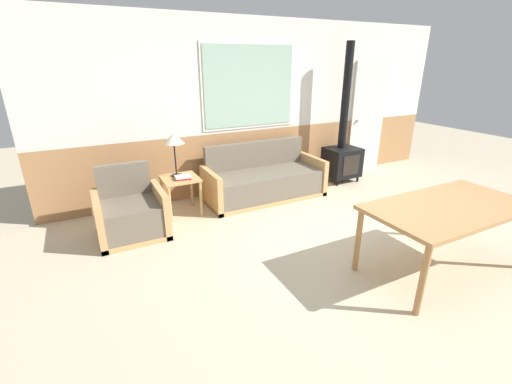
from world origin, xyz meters
TOP-DOWN VIEW (x-y plane):
  - ground_plane at (0.00, 0.00)m, footprint 16.00×16.00m
  - wall_back at (-0.02, 2.63)m, footprint 7.20×0.09m
  - couch at (-0.38, 2.08)m, footprint 1.89×0.78m
  - armchair at (-2.46, 1.73)m, footprint 0.82×0.74m
  - side_table at (-1.73, 2.07)m, footprint 0.50×0.50m
  - table_lamp at (-1.75, 2.15)m, footprint 0.29×0.29m
  - book_stack at (-1.70, 1.98)m, footprint 0.23×0.19m
  - dining_table at (0.29, -0.54)m, footprint 1.69×0.89m
  - wood_stove at (1.27, 2.18)m, footprint 0.59×0.50m
  - entry_door at (2.17, 2.57)m, footprint 0.80×0.09m

SIDE VIEW (x-z plane):
  - ground_plane at x=0.00m, z-range 0.00..0.00m
  - couch at x=-0.38m, z-range -0.16..0.69m
  - armchair at x=-2.46m, z-range -0.16..0.70m
  - side_table at x=-1.73m, z-range 0.17..0.72m
  - wood_stove at x=1.27m, z-range -0.62..1.75m
  - book_stack at x=-1.70m, z-range 0.55..0.60m
  - dining_table at x=0.29m, z-range 0.30..1.03m
  - entry_door at x=2.17m, z-range 0.00..2.07m
  - table_lamp at x=-1.75m, z-range 0.76..1.37m
  - wall_back at x=-0.02m, z-range 0.02..2.72m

